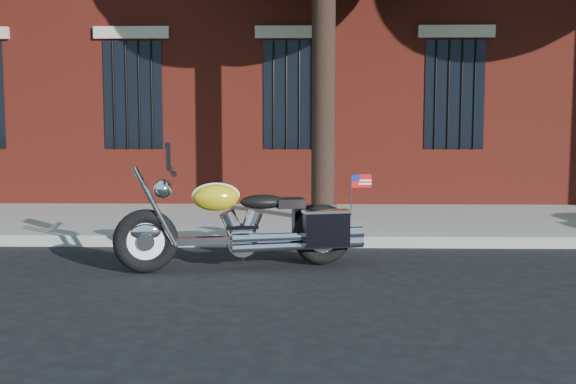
{
  "coord_description": "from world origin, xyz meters",
  "views": [
    {
      "loc": [
        0.19,
        -7.01,
        1.52
      ],
      "look_at": [
        0.01,
        0.8,
        0.78
      ],
      "focal_mm": 40.0,
      "sensor_mm": 36.0,
      "label": 1
    }
  ],
  "objects": [
    {
      "name": "motorcycle",
      "position": [
        -0.4,
        -0.0,
        0.47
      ],
      "size": [
        2.79,
        1.19,
        1.4
      ],
      "rotation": [
        0.0,
        0.0,
        0.24
      ],
      "color": "black",
      "rests_on": "ground"
    },
    {
      "name": "curb",
      "position": [
        0.0,
        1.38,
        0.07
      ],
      "size": [
        40.0,
        0.16,
        0.15
      ],
      "primitive_type": "cube",
      "color": "gray",
      "rests_on": "ground"
    },
    {
      "name": "ground",
      "position": [
        0.0,
        0.0,
        0.0
      ],
      "size": [
        120.0,
        120.0,
        0.0
      ],
      "primitive_type": "plane",
      "color": "black",
      "rests_on": "ground"
    },
    {
      "name": "sidewalk",
      "position": [
        0.0,
        3.26,
        0.07
      ],
      "size": [
        40.0,
        3.6,
        0.15
      ],
      "primitive_type": "cube",
      "color": "gray",
      "rests_on": "ground"
    }
  ]
}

